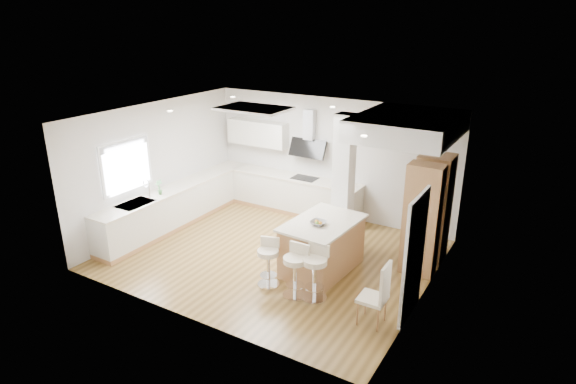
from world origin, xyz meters
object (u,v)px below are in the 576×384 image
Objects in this scene: bar_stool_b at (296,268)px; dining_chair at (379,293)px; bar_stool_c at (315,270)px; bar_stool_a at (268,260)px; peninsula at (322,246)px.

dining_chair is at bearing -3.86° from bar_stool_b.
bar_stool_b is 1.50m from dining_chair.
bar_stool_c is at bearing 16.28° from bar_stool_b.
bar_stool_a is 0.91m from bar_stool_c.
peninsula is 1.00m from bar_stool_c.
dining_chair reaches higher than bar_stool_a.
bar_stool_b is at bearing -23.65° from bar_stool_a.
bar_stool_c is at bearing 171.11° from dining_chair.
bar_stool_a is at bearing 179.73° from bar_stool_c.
bar_stool_a is 0.94× the size of bar_stool_b.
dining_chair is (1.50, -0.07, 0.04)m from bar_stool_b.
bar_stool_b is at bearing -84.40° from peninsula.
bar_stool_c is at bearing -65.56° from peninsula.
bar_stool_c reaches higher than bar_stool_a.
bar_stool_a is 2.09m from dining_chair.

